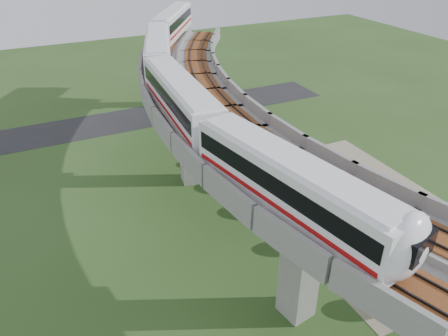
{
  "coord_description": "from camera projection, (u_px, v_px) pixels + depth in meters",
  "views": [
    {
      "loc": [
        -13.75,
        -28.83,
        25.58
      ],
      "look_at": [
        -0.24,
        -0.5,
        7.5
      ],
      "focal_mm": 35.0,
      "sensor_mm": 36.0,
      "label": 1
    }
  ],
  "objects": [
    {
      "name": "tree_3",
      "position": [
        259.0,
        170.0,
        46.53
      ],
      "size": [
        2.81,
        2.81,
        3.35
      ],
      "color": "#382314",
      "rests_on": "ground"
    },
    {
      "name": "car_red",
      "position": [
        363.0,
        216.0,
        41.92
      ],
      "size": [
        4.06,
        2.47,
        1.26
      ],
      "primitive_type": "imported",
      "rotation": [
        0.0,
        0.0,
        -1.25
      ],
      "color": "#A80F1E",
      "rests_on": "dirt_lot"
    },
    {
      "name": "tree_1",
      "position": [
        227.0,
        132.0,
        55.88
      ],
      "size": [
        2.56,
        2.56,
        2.8
      ],
      "color": "#382314",
      "rests_on": "ground"
    },
    {
      "name": "tree_2",
      "position": [
        243.0,
        144.0,
        50.86
      ],
      "size": [
        2.86,
        2.86,
        3.82
      ],
      "color": "#382314",
      "rests_on": "ground"
    },
    {
      "name": "ground",
      "position": [
        224.0,
        235.0,
        40.44
      ],
      "size": [
        160.0,
        160.0,
        0.0
      ],
      "primitive_type": "plane",
      "color": "#2F4D1E",
      "rests_on": "ground"
    },
    {
      "name": "car_white",
      "position": [
        357.0,
        227.0,
        40.34
      ],
      "size": [
        2.53,
        4.26,
        1.36
      ],
      "primitive_type": "imported",
      "rotation": [
        0.0,
        0.0,
        0.25
      ],
      "color": "silver",
      "rests_on": "dirt_lot"
    },
    {
      "name": "asphalt_road",
      "position": [
        136.0,
        118.0,
        63.9
      ],
      "size": [
        60.0,
        8.0,
        0.03
      ],
      "primitive_type": "cube",
      "color": "#232326",
      "rests_on": "ground"
    },
    {
      "name": "fence",
      "position": [
        312.0,
        203.0,
        43.71
      ],
      "size": [
        3.87,
        38.73,
        1.5
      ],
      "color": "#2D382D",
      "rests_on": "ground"
    },
    {
      "name": "car_dark",
      "position": [
        342.0,
        181.0,
        47.34
      ],
      "size": [
        4.88,
        2.81,
        1.33
      ],
      "primitive_type": "imported",
      "rotation": [
        0.0,
        0.0,
        1.35
      ],
      "color": "black",
      "rests_on": "dirt_lot"
    },
    {
      "name": "tree_0",
      "position": [
        232.0,
        112.0,
        61.29
      ],
      "size": [
        2.31,
        2.31,
        2.81
      ],
      "color": "#382314",
      "rests_on": "ground"
    },
    {
      "name": "viaduct",
      "position": [
        264.0,
        139.0,
        37.36
      ],
      "size": [
        19.58,
        73.98,
        11.4
      ],
      "color": "#99968E",
      "rests_on": "ground"
    },
    {
      "name": "dirt_lot",
      "position": [
        357.0,
        208.0,
        44.09
      ],
      "size": [
        18.0,
        26.0,
        0.04
      ],
      "primitive_type": "cube",
      "color": "gray",
      "rests_on": "ground"
    },
    {
      "name": "tree_5",
      "position": [
        326.0,
        229.0,
        37.74
      ],
      "size": [
        2.11,
        2.11,
        3.06
      ],
      "color": "#382314",
      "rests_on": "ground"
    },
    {
      "name": "tree_4",
      "position": [
        287.0,
        194.0,
        42.65
      ],
      "size": [
        2.86,
        2.86,
        3.27
      ],
      "color": "#382314",
      "rests_on": "ground"
    },
    {
      "name": "metro_train",
      "position": [
        190.0,
        72.0,
        43.17
      ],
      "size": [
        16.74,
        60.3,
        3.64
      ],
      "color": "white",
      "rests_on": "ground"
    },
    {
      "name": "tree_6",
      "position": [
        406.0,
        290.0,
        31.82
      ],
      "size": [
        2.19,
        2.19,
        2.88
      ],
      "color": "#382314",
      "rests_on": "ground"
    }
  ]
}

